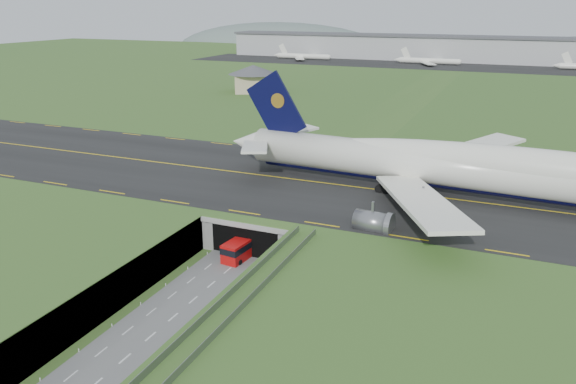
% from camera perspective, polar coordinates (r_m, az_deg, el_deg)
% --- Properties ---
extents(ground, '(900.00, 900.00, 0.00)m').
position_cam_1_polar(ground, '(87.77, -6.80, -8.58)').
color(ground, '#305823').
rests_on(ground, ground).
extents(airfield_deck, '(800.00, 800.00, 6.00)m').
position_cam_1_polar(airfield_deck, '(86.45, -6.87, -6.81)').
color(airfield_deck, gray).
rests_on(airfield_deck, ground).
extents(trench_road, '(12.00, 75.00, 0.20)m').
position_cam_1_polar(trench_road, '(82.10, -9.41, -10.67)').
color(trench_road, slate).
rests_on(trench_road, ground).
extents(taxiway, '(800.00, 44.00, 0.18)m').
position_cam_1_polar(taxiway, '(113.10, 1.31, 1.19)').
color(taxiway, black).
rests_on(taxiway, airfield_deck).
extents(tunnel_portal, '(17.00, 22.30, 6.00)m').
position_cam_1_polar(tunnel_portal, '(99.90, -2.16, -2.89)').
color(tunnel_portal, gray).
rests_on(tunnel_portal, ground).
extents(guideway, '(3.00, 53.00, 7.05)m').
position_cam_1_polar(guideway, '(65.91, -6.78, -13.17)').
color(guideway, '#A8A8A3').
rests_on(guideway, ground).
extents(jumbo_jet, '(105.90, 65.86, 21.84)m').
position_cam_1_polar(jumbo_jet, '(105.59, 18.60, 2.22)').
color(jumbo_jet, white).
rests_on(jumbo_jet, ground).
extents(shuttle_tram, '(3.91, 8.31, 3.26)m').
position_cam_1_polar(shuttle_tram, '(92.94, -4.74, -5.68)').
color(shuttle_tram, '#BC0D0C').
rests_on(shuttle_tram, ground).
extents(service_building, '(25.89, 25.89, 10.85)m').
position_cam_1_polar(service_building, '(229.56, -3.54, 11.66)').
color(service_building, '#C5B18E').
rests_on(service_building, ground).
extents(cargo_terminal, '(320.00, 67.00, 15.60)m').
position_cam_1_polar(cargo_terminal, '(369.88, 17.20, 13.75)').
color(cargo_terminal, '#B2B2B2').
rests_on(cargo_terminal, ground).
extents(distant_hills, '(700.00, 91.00, 60.00)m').
position_cam_1_polar(distant_hills, '(499.95, 26.24, 11.68)').
color(distant_hills, '#53645E').
rests_on(distant_hills, ground).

